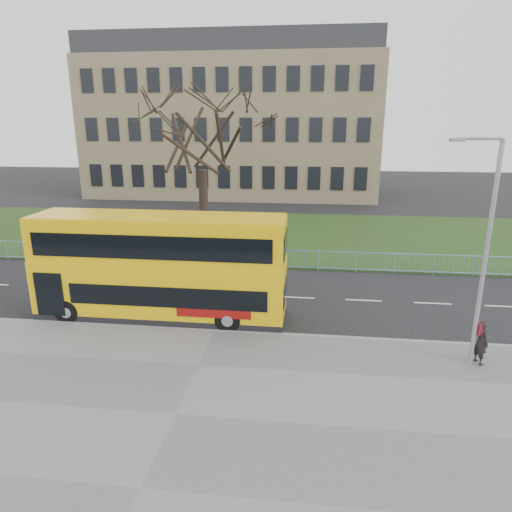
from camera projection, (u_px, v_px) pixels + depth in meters
The scene contains 10 objects.
ground at pixel (222, 317), 18.82m from camera, with size 120.00×120.00×0.00m, color black.
pavement at pixel (176, 416), 12.37m from camera, with size 80.00×10.50×0.12m, color slate.
kerb at pixel (215, 332), 17.32m from camera, with size 80.00×0.20×0.14m, color gray.
grass_verge at pixel (260, 234), 32.43m from camera, with size 80.00×15.40×0.08m, color #1F3B15.
guard_railing at pixel (245, 258), 24.95m from camera, with size 40.00×0.12×1.10m, color #7CB0DC, non-canonical shape.
bare_tree at pixel (202, 154), 27.01m from camera, with size 8.13×8.13×11.62m, color black, non-canonical shape.
civic_building at pixel (236, 128), 50.73m from camera, with size 30.00×15.00×14.00m, color #7D6B4F.
yellow_bus at pixel (160, 265), 18.18m from camera, with size 10.01×2.46×4.19m.
pedestrian at pixel (481, 342), 14.77m from camera, with size 0.55×0.36×1.50m, color black.
street_lamp at pixel (484, 247), 13.83m from camera, with size 1.53×0.18×7.20m.
Camera 1 is at (3.41, -17.06, 7.74)m, focal length 32.00 mm.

